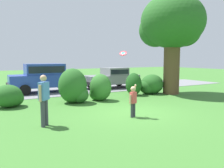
{
  "coord_description": "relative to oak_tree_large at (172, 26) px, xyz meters",
  "views": [
    {
      "loc": [
        -5.8,
        -7.97,
        2.28
      ],
      "look_at": [
        -0.24,
        1.37,
        1.1
      ],
      "focal_mm": 37.94,
      "sensor_mm": 36.0,
      "label": 1
    }
  ],
  "objects": [
    {
      "name": "shrub_centre_left",
      "position": [
        -6.65,
        0.1,
        -3.54
      ],
      "size": [
        1.49,
        1.45,
        1.77
      ],
      "color": "#286023",
      "rests_on": "ground"
    },
    {
      "name": "oak_tree_large",
      "position": [
        0.0,
        0.0,
        0.0
      ],
      "size": [
        4.16,
        4.05,
        6.31
      ],
      "color": "brown",
      "rests_on": "ground"
    },
    {
      "name": "shrub_centre",
      "position": [
        -5.17,
        0.05,
        -3.7
      ],
      "size": [
        1.17,
        1.24,
        1.44
      ],
      "color": "#33702B",
      "rests_on": "ground"
    },
    {
      "name": "parked_sedan",
      "position": [
        -1.83,
        4.35,
        -3.5
      ],
      "size": [
        4.42,
        2.14,
        1.56
      ],
      "color": "gray",
      "rests_on": "ground"
    },
    {
      "name": "frisbee",
      "position": [
        -5.99,
        -3.47,
        -1.87
      ],
      "size": [
        0.31,
        0.26,
        0.26
      ],
      "color": "red"
    },
    {
      "name": "driveway_strip",
      "position": [
        -5.31,
        4.53,
        -4.34
      ],
      "size": [
        28.0,
        4.4,
        0.02
      ],
      "primitive_type": "cube",
      "color": "slate",
      "rests_on": "ground"
    },
    {
      "name": "ground_plane",
      "position": [
        -5.31,
        -3.25,
        -4.35
      ],
      "size": [
        80.0,
        80.0,
        0.0
      ],
      "primitive_type": "plane",
      "color": "#3D752D"
    },
    {
      "name": "parked_suv",
      "position": [
        -6.9,
        4.68,
        -3.27
      ],
      "size": [
        4.79,
        2.29,
        1.92
      ],
      "color": "#28429E",
      "rests_on": "ground"
    },
    {
      "name": "shrub_far_end",
      "position": [
        -1.22,
        0.51,
        -3.77
      ],
      "size": [
        1.59,
        1.43,
        1.25
      ],
      "color": "#286023",
      "rests_on": "ground"
    },
    {
      "name": "shrub_centre_right",
      "position": [
        -2.52,
        0.58,
        -3.66
      ],
      "size": [
        0.94,
        1.1,
        1.39
      ],
      "color": "#1E511C",
      "rests_on": "ground"
    },
    {
      "name": "child_thrower",
      "position": [
        -5.79,
        -3.88,
        -3.63
      ],
      "size": [
        0.41,
        0.34,
        1.29
      ],
      "color": "#383842",
      "rests_on": "ground"
    },
    {
      "name": "adult_onlooker",
      "position": [
        -9.07,
        -3.36,
        -3.37
      ],
      "size": [
        0.41,
        0.41,
        1.74
      ],
      "color": "#3F3F4C",
      "rests_on": "ground"
    },
    {
      "name": "shrub_near_tree",
      "position": [
        -9.63,
        0.64,
        -3.86
      ],
      "size": [
        1.39,
        1.23,
        1.07
      ],
      "color": "#286023",
      "rests_on": "ground"
    }
  ]
}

